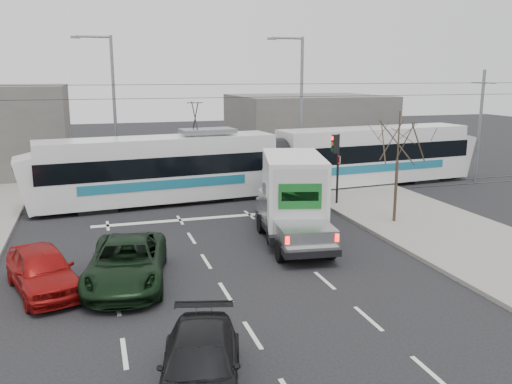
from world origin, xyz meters
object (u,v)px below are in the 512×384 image
object	(u,v)px
green_car	(127,262)
dark_car	(200,366)
traffic_signal	(336,154)
box_truck	(292,193)
silver_pickup	(291,216)
red_car	(42,270)
street_lamp_near	(299,100)
navy_pickup	(292,186)
street_lamp_far	(111,101)
tram	(274,161)
bare_tree	(398,142)

from	to	relation	value
green_car	dark_car	xyz separation A→B (m)	(1.09, -6.81, -0.11)
traffic_signal	box_truck	size ratio (longest dim) A/B	0.50
silver_pickup	red_car	xyz separation A→B (m)	(-9.30, -2.61, -0.36)
street_lamp_near	navy_pickup	distance (m)	8.37
navy_pickup	street_lamp_far	bearing A→B (deg)	144.70
street_lamp_far	box_truck	size ratio (longest dim) A/B	1.25
box_truck	navy_pickup	bearing A→B (deg)	84.01
navy_pickup	box_truck	bearing A→B (deg)	-100.54
street_lamp_near	green_car	xyz separation A→B (m)	(-11.92, -15.36, -4.38)
red_car	tram	bearing A→B (deg)	28.14
bare_tree	navy_pickup	xyz separation A→B (m)	(-3.21, 4.81, -2.78)
street_lamp_far	navy_pickup	xyz separation A→B (m)	(8.57, -8.69, -4.10)
traffic_signal	red_car	distance (m)	15.83
street_lamp_far	green_car	size ratio (longest dim) A/B	1.71
traffic_signal	navy_pickup	size ratio (longest dim) A/B	0.70
street_lamp_far	red_car	distance (m)	18.06
street_lamp_near	traffic_signal	bearing A→B (deg)	-96.41
street_lamp_far	dark_car	distance (m)	24.60
navy_pickup	dark_car	world-z (taller)	navy_pickup
tram	silver_pickup	distance (m)	9.35
traffic_signal	dark_car	size ratio (longest dim) A/B	0.84
tram	red_car	distance (m)	16.49
traffic_signal	silver_pickup	world-z (taller)	traffic_signal
traffic_signal	street_lamp_far	world-z (taller)	street_lamp_far
street_lamp_far	silver_pickup	bearing A→B (deg)	-66.74
bare_tree	green_car	xyz separation A→B (m)	(-12.21, -3.86, -3.06)
box_truck	green_car	xyz separation A→B (m)	(-7.31, -4.20, -0.96)
red_car	dark_car	xyz separation A→B (m)	(3.66, -6.91, -0.10)
silver_pickup	navy_pickup	distance (m)	6.39
tram	green_car	bearing A→B (deg)	-133.45
street_lamp_near	box_truck	xyz separation A→B (m)	(-4.61, -11.16, -3.42)
traffic_signal	silver_pickup	size ratio (longest dim) A/B	0.58
tram	dark_car	xyz separation A→B (m)	(-7.98, -18.53, -1.25)
box_truck	silver_pickup	bearing A→B (deg)	-96.73
bare_tree	traffic_signal	xyz separation A→B (m)	(-1.13, 4.00, -1.05)
street_lamp_far	navy_pickup	bearing A→B (deg)	-45.39
tram	green_car	xyz separation A→B (m)	(-9.07, -11.72, -1.13)
traffic_signal	street_lamp_near	world-z (taller)	street_lamp_near
tram	navy_pickup	size ratio (longest dim) A/B	5.04
bare_tree	box_truck	bearing A→B (deg)	176.03
bare_tree	traffic_signal	world-z (taller)	bare_tree
tram	traffic_signal	bearing A→B (deg)	-68.22
street_lamp_far	red_car	world-z (taller)	street_lamp_far
traffic_signal	navy_pickup	xyz separation A→B (m)	(-2.09, 0.81, -1.72)
tram	box_truck	bearing A→B (deg)	-108.90
bare_tree	silver_pickup	xyz separation A→B (m)	(-5.48, -1.16, -2.71)
street_lamp_far	navy_pickup	distance (m)	12.87
green_car	dark_car	size ratio (longest dim) A/B	1.24
silver_pickup	box_truck	world-z (taller)	box_truck
street_lamp_near	navy_pickup	world-z (taller)	street_lamp_near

